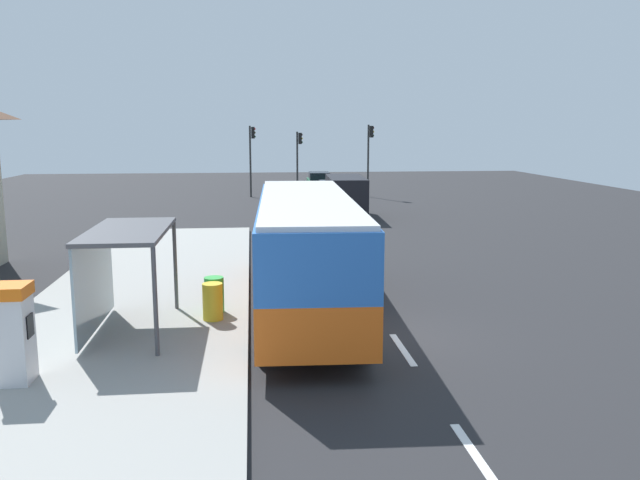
{
  "coord_description": "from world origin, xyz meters",
  "views": [
    {
      "loc": [
        -3.16,
        -15.15,
        5.05
      ],
      "look_at": [
        -1.0,
        5.37,
        1.5
      ],
      "focal_mm": 36.69,
      "sensor_mm": 36.0,
      "label": 1
    }
  ],
  "objects_px": {
    "sedan_far": "(333,192)",
    "traffic_light_near_side": "(370,149)",
    "traffic_light_far_side": "(252,150)",
    "traffic_light_median": "(299,153)",
    "sedan_near": "(319,181)",
    "white_van": "(346,194)",
    "recycling_bin_yellow": "(213,302)",
    "recycling_bin_green": "(214,295)",
    "bus_shelter": "(116,253)",
    "ticket_machine": "(14,333)",
    "bus": "(306,247)"
  },
  "relations": [
    {
      "from": "bus",
      "to": "sedan_far",
      "type": "bearing_deg",
      "value": 81.2
    },
    {
      "from": "bus",
      "to": "traffic_light_median",
      "type": "distance_m",
      "value": 31.71
    },
    {
      "from": "recycling_bin_yellow",
      "to": "sedan_near",
      "type": "bearing_deg",
      "value": 79.82
    },
    {
      "from": "sedan_far",
      "to": "traffic_light_near_side",
      "type": "xyz_separation_m",
      "value": [
        3.2,
        4.12,
        2.7
      ]
    },
    {
      "from": "sedan_far",
      "to": "traffic_light_far_side",
      "type": "height_order",
      "value": "traffic_light_far_side"
    },
    {
      "from": "bus",
      "to": "bus_shelter",
      "type": "xyz_separation_m",
      "value": [
        -4.7,
        -1.81,
        0.25
      ]
    },
    {
      "from": "sedan_far",
      "to": "ticket_machine",
      "type": "xyz_separation_m",
      "value": [
        -10.05,
        -30.85,
        0.38
      ]
    },
    {
      "from": "white_van",
      "to": "recycling_bin_yellow",
      "type": "relative_size",
      "value": 5.57
    },
    {
      "from": "ticket_machine",
      "to": "sedan_near",
      "type": "bearing_deg",
      "value": 75.91
    },
    {
      "from": "recycling_bin_yellow",
      "to": "white_van",
      "type": "bearing_deg",
      "value": 72.57
    },
    {
      "from": "recycling_bin_yellow",
      "to": "traffic_light_near_side",
      "type": "bearing_deg",
      "value": 72.7
    },
    {
      "from": "traffic_light_near_side",
      "to": "traffic_light_far_side",
      "type": "bearing_deg",
      "value": 174.68
    },
    {
      "from": "recycling_bin_green",
      "to": "traffic_light_near_side",
      "type": "xyz_separation_m",
      "value": [
        9.7,
        30.42,
        2.83
      ]
    },
    {
      "from": "bus",
      "to": "white_van",
      "type": "distance_m",
      "value": 19.68
    },
    {
      "from": "recycling_bin_green",
      "to": "bus_shelter",
      "type": "xyz_separation_m",
      "value": [
        -2.21,
        -1.4,
        1.44
      ]
    },
    {
      "from": "recycling_bin_green",
      "to": "traffic_light_near_side",
      "type": "distance_m",
      "value": 32.06
    },
    {
      "from": "sedan_near",
      "to": "recycling_bin_green",
      "type": "bearing_deg",
      "value": -100.37
    },
    {
      "from": "traffic_light_near_side",
      "to": "bus_shelter",
      "type": "distance_m",
      "value": 34.01
    },
    {
      "from": "white_van",
      "to": "bus_shelter",
      "type": "height_order",
      "value": "bus_shelter"
    },
    {
      "from": "ticket_machine",
      "to": "recycling_bin_green",
      "type": "distance_m",
      "value": 5.79
    },
    {
      "from": "traffic_light_far_side",
      "to": "sedan_far",
      "type": "bearing_deg",
      "value": -42.31
    },
    {
      "from": "sedan_near",
      "to": "traffic_light_far_side",
      "type": "bearing_deg",
      "value": -141.67
    },
    {
      "from": "bus_shelter",
      "to": "ticket_machine",
      "type": "bearing_deg",
      "value": -113.09
    },
    {
      "from": "traffic_light_near_side",
      "to": "sedan_far",
      "type": "bearing_deg",
      "value": -127.85
    },
    {
      "from": "sedan_near",
      "to": "recycling_bin_yellow",
      "type": "xyz_separation_m",
      "value": [
        -6.5,
        -36.19,
        -0.14
      ]
    },
    {
      "from": "traffic_light_far_side",
      "to": "white_van",
      "type": "bearing_deg",
      "value": -65.32
    },
    {
      "from": "ticket_machine",
      "to": "bus_shelter",
      "type": "height_order",
      "value": "bus_shelter"
    },
    {
      "from": "bus",
      "to": "recycling_bin_yellow",
      "type": "height_order",
      "value": "bus"
    },
    {
      "from": "traffic_light_near_side",
      "to": "ticket_machine",
      "type": "bearing_deg",
      "value": -110.75
    },
    {
      "from": "recycling_bin_green",
      "to": "recycling_bin_yellow",
      "type": "bearing_deg",
      "value": -90.0
    },
    {
      "from": "traffic_light_median",
      "to": "sedan_near",
      "type": "bearing_deg",
      "value": 61.35
    },
    {
      "from": "traffic_light_median",
      "to": "traffic_light_far_side",
      "type": "bearing_deg",
      "value": -167.14
    },
    {
      "from": "sedan_near",
      "to": "bus_shelter",
      "type": "distance_m",
      "value": 37.93
    },
    {
      "from": "recycling_bin_yellow",
      "to": "traffic_light_far_side",
      "type": "bearing_deg",
      "value": 88.03
    },
    {
      "from": "bus",
      "to": "ticket_machine",
      "type": "height_order",
      "value": "bus"
    },
    {
      "from": "white_van",
      "to": "recycling_bin_yellow",
      "type": "distance_m",
      "value": 21.38
    },
    {
      "from": "sedan_far",
      "to": "traffic_light_median",
      "type": "xyz_separation_m",
      "value": [
        -1.9,
        5.72,
        2.39
      ]
    },
    {
      "from": "bus",
      "to": "white_van",
      "type": "height_order",
      "value": "bus"
    },
    {
      "from": "sedan_far",
      "to": "traffic_light_near_side",
      "type": "distance_m",
      "value": 5.87
    },
    {
      "from": "traffic_light_near_side",
      "to": "traffic_light_median",
      "type": "relative_size",
      "value": 1.11
    },
    {
      "from": "recycling_bin_green",
      "to": "white_van",
      "type": "bearing_deg",
      "value": 71.99
    },
    {
      "from": "traffic_light_median",
      "to": "recycling_bin_yellow",
      "type": "bearing_deg",
      "value": -98.01
    },
    {
      "from": "recycling_bin_yellow",
      "to": "sedan_far",
      "type": "bearing_deg",
      "value": 76.47
    },
    {
      "from": "white_van",
      "to": "traffic_light_far_side",
      "type": "bearing_deg",
      "value": 114.68
    },
    {
      "from": "white_van",
      "to": "recycling_bin_green",
      "type": "height_order",
      "value": "white_van"
    },
    {
      "from": "recycling_bin_green",
      "to": "traffic_light_near_side",
      "type": "height_order",
      "value": "traffic_light_near_side"
    },
    {
      "from": "ticket_machine",
      "to": "recycling_bin_yellow",
      "type": "height_order",
      "value": "ticket_machine"
    },
    {
      "from": "ticket_machine",
      "to": "traffic_light_near_side",
      "type": "relative_size",
      "value": 0.37
    },
    {
      "from": "sedan_far",
      "to": "recycling_bin_green",
      "type": "bearing_deg",
      "value": -103.88
    },
    {
      "from": "traffic_light_far_side",
      "to": "bus_shelter",
      "type": "bearing_deg",
      "value": -95.79
    }
  ]
}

